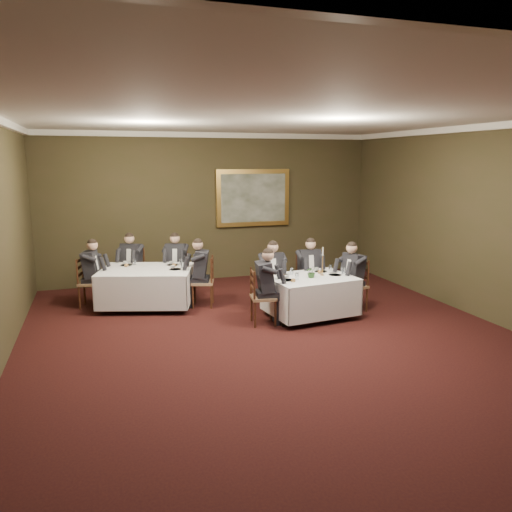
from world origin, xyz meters
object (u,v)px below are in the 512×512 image
table_main (310,293)px  table_second (147,284)px  chair_main_endleft (263,308)px  chair_main_endright (353,296)px  diner_sec_endright (203,281)px  centerpiece (312,271)px  diner_main_endright (353,285)px  diner_main_backright (308,279)px  chair_sec_backleft (133,282)px  painting (253,198)px  diner_main_endleft (263,296)px  chair_sec_endright (203,292)px  chair_main_backleft (272,294)px  diner_sec_backright (177,271)px  candlestick (323,265)px  chair_sec_backright (177,281)px  diner_sec_endleft (90,282)px  chair_main_backright (308,290)px  diner_main_backleft (272,283)px  diner_sec_backleft (133,271)px  chair_sec_endleft (91,293)px

table_main → table_second: 3.24m
chair_main_endleft → chair_main_endright: bearing=104.5°
chair_main_endleft → diner_sec_endright: 1.63m
centerpiece → diner_main_endright: bearing=9.6°
diner_main_backright → chair_sec_backleft: 3.79m
centerpiece → painting: size_ratio=0.13×
diner_main_endleft → chair_sec_endright: size_ratio=1.35×
chair_main_backleft → diner_sec_backright: size_ratio=0.74×
table_second → diner_sec_backright: bearing=45.6°
diner_main_backright → diner_main_endright: same height
candlestick → table_main: bearing=-168.7°
chair_sec_backright → chair_main_endright: bearing=164.8°
chair_main_backleft → diner_sec_endright: bearing=-16.2°
chair_sec_endright → diner_main_backright: bearing=-86.6°
chair_main_endright → chair_sec_endright: size_ratio=1.00×
centerpiece → candlestick: size_ratio=0.43×
diner_sec_backright → diner_sec_endright: bearing=129.9°
table_main → diner_main_backright: diner_main_backright is taller
diner_main_endleft → diner_sec_backright: (-1.14, 2.45, 0.00)m
table_main → diner_sec_endleft: 4.32m
chair_main_backright → diner_sec_endright: bearing=-10.9°
table_second → diner_main_endright: diner_main_endright is taller
diner_main_backleft → diner_sec_backleft: same height
diner_sec_endright → diner_sec_endleft: (-2.12, 0.63, 0.00)m
diner_sec_backleft → diner_sec_backright: size_ratio=1.00×
centerpiece → chair_sec_backright: bearing=130.9°
table_second → diner_main_backleft: diner_main_backleft is taller
chair_main_endright → diner_sec_endright: diner_sec_endright is taller
diner_sec_backright → chair_sec_endleft: size_ratio=1.35×
table_second → painting: bearing=33.8°
chair_main_endleft → diner_main_endright: size_ratio=0.74×
chair_sec_backright → chair_sec_endleft: same height
diner_main_endleft → centerpiece: size_ratio=5.74×
diner_main_endright → diner_main_endleft: bearing=82.2°
diner_sec_endleft → candlestick: (4.12, -1.89, 0.45)m
table_main → candlestick: (0.26, 0.05, 0.51)m
diner_main_endright → painting: bearing=1.4°
chair_main_backleft → chair_sec_backleft: same height
diner_main_backleft → chair_sec_backleft: size_ratio=1.35×
diner_main_endleft → diner_main_endright: same height
chair_main_endleft → centerpiece: bearing=101.2°
diner_sec_backleft → candlestick: 4.17m
diner_main_backleft → chair_main_endright: 1.60m
diner_sec_backleft → chair_main_endright: bearing=177.4°
chair_main_backleft → chair_main_endright: 1.58m
diner_main_backright → chair_sec_endleft: diner_main_backright is taller
diner_sec_backleft → chair_sec_backright: 0.98m
diner_sec_backleft → diner_sec_endright: size_ratio=1.00×
chair_main_backright → diner_main_endright: (0.63, -0.72, 0.23)m
table_second → chair_sec_backleft: 1.03m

